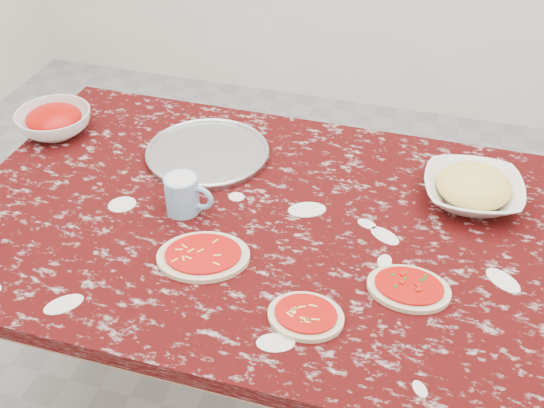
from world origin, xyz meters
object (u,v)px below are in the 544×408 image
(sauce_bowl, at_px, (54,122))
(pizza_tray, at_px, (208,153))
(cheese_bowl, at_px, (472,191))
(flour_mug, at_px, (183,194))
(worktable, at_px, (272,245))

(sauce_bowl, bearing_deg, pizza_tray, 1.30)
(sauce_bowl, xyz_separation_m, cheese_bowl, (1.21, 0.01, -0.00))
(pizza_tray, bearing_deg, flour_mug, -81.96)
(worktable, xyz_separation_m, flour_mug, (-0.22, -0.03, 0.13))
(worktable, height_order, cheese_bowl, cheese_bowl)
(pizza_tray, relative_size, cheese_bowl, 1.36)
(worktable, distance_m, cheese_bowl, 0.53)
(worktable, relative_size, cheese_bowl, 6.37)
(worktable, bearing_deg, pizza_tray, 138.88)
(worktable, bearing_deg, sauce_bowl, 163.76)
(sauce_bowl, distance_m, flour_mug, 0.57)
(cheese_bowl, bearing_deg, pizza_tray, 179.67)
(sauce_bowl, height_order, flour_mug, flour_mug)
(sauce_bowl, relative_size, flour_mug, 1.72)
(worktable, distance_m, sauce_bowl, 0.78)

